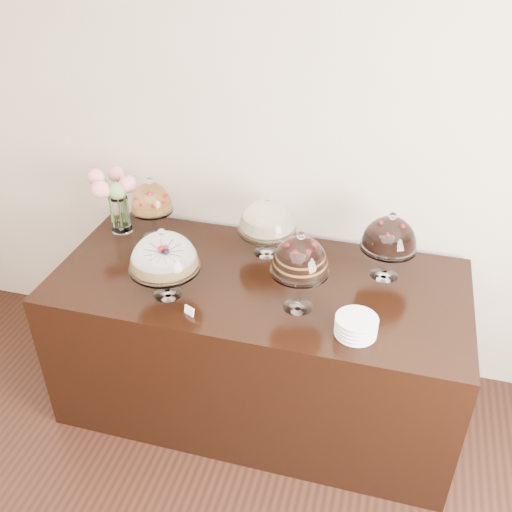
% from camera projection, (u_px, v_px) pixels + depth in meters
% --- Properties ---
extents(wall_back, '(5.00, 0.04, 3.00)m').
position_uv_depth(wall_back, '(294.00, 136.00, 3.14)').
color(wall_back, beige).
rests_on(wall_back, ground).
extents(display_counter, '(2.20, 1.00, 0.90)m').
position_uv_depth(display_counter, '(258.00, 343.00, 3.28)').
color(display_counter, black).
rests_on(display_counter, ground).
extents(cake_stand_sugar_sponge, '(0.36, 0.36, 0.39)m').
position_uv_depth(cake_stand_sugar_sponge, '(164.00, 255.00, 2.79)').
color(cake_stand_sugar_sponge, white).
rests_on(cake_stand_sugar_sponge, display_counter).
extents(cake_stand_choco_layer, '(0.28, 0.28, 0.43)m').
position_uv_depth(cake_stand_choco_layer, '(300.00, 258.00, 2.68)').
color(cake_stand_choco_layer, white).
rests_on(cake_stand_choco_layer, display_counter).
extents(cake_stand_cheesecake, '(0.33, 0.33, 0.36)m').
position_uv_depth(cake_stand_cheesecake, '(267.00, 218.00, 3.13)').
color(cake_stand_cheesecake, white).
rests_on(cake_stand_cheesecake, display_counter).
extents(cake_stand_dark_choco, '(0.30, 0.30, 0.38)m').
position_uv_depth(cake_stand_dark_choco, '(390.00, 236.00, 2.93)').
color(cake_stand_dark_choco, white).
rests_on(cake_stand_dark_choco, display_counter).
extents(cake_stand_fruit_tart, '(0.25, 0.25, 0.39)m').
position_uv_depth(cake_stand_fruit_tart, '(151.00, 200.00, 3.27)').
color(cake_stand_fruit_tart, white).
rests_on(cake_stand_fruit_tart, display_counter).
extents(flower_vase, '(0.31, 0.31, 0.39)m').
position_uv_depth(flower_vase, '(116.00, 193.00, 3.34)').
color(flower_vase, white).
rests_on(flower_vase, display_counter).
extents(plate_stack, '(0.19, 0.19, 0.09)m').
position_uv_depth(plate_stack, '(356.00, 326.00, 2.64)').
color(plate_stack, white).
rests_on(plate_stack, display_counter).
extents(price_card_left, '(0.06, 0.04, 0.04)m').
position_uv_depth(price_card_left, '(189.00, 311.00, 2.77)').
color(price_card_left, white).
rests_on(price_card_left, display_counter).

